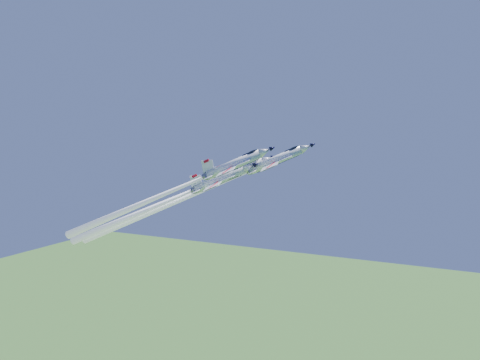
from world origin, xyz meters
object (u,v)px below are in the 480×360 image
at_px(jet_left, 184,194).
at_px(jet_slot, 165,202).
at_px(jet_lead, 198,193).
at_px(jet_right, 170,191).

distance_m(jet_left, jet_slot, 5.49).
xyz_separation_m(jet_lead, jet_slot, (-7.57, -2.59, -2.48)).
xyz_separation_m(jet_left, jet_right, (4.23, -12.19, 2.26)).
height_order(jet_left, jet_slot, jet_left).
bearing_deg(jet_slot, jet_left, 137.82).
xyz_separation_m(jet_lead, jet_right, (-0.98, -10.09, 1.37)).
bearing_deg(jet_left, jet_lead, 52.59).
bearing_deg(jet_lead, jet_slot, -86.55).
relative_size(jet_left, jet_right, 0.96).
height_order(jet_right, jet_slot, jet_right).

